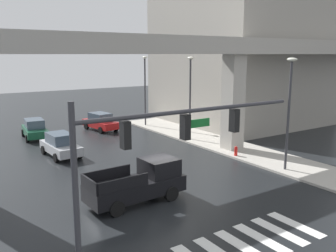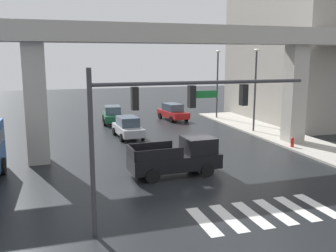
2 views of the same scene
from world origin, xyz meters
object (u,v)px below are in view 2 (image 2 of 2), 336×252
(pickup_truck, at_px, (180,157))
(street_lamp_mid_block, at_px, (255,80))
(sedan_silver, at_px, (128,127))
(sedan_red, at_px, (173,112))
(sedan_dark_green, at_px, (113,115))
(traffic_signal_mast, at_px, (163,111))
(fire_hydrant, at_px, (292,143))
(street_lamp_far_north, at_px, (217,76))

(pickup_truck, relative_size, street_lamp_mid_block, 0.72)
(sedan_silver, xyz_separation_m, sedan_red, (6.24, 7.14, 0.00))
(pickup_truck, relative_size, sedan_dark_green, 1.17)
(sedan_red, relative_size, sedan_dark_green, 1.02)
(street_lamp_mid_block, bearing_deg, sedan_red, 119.08)
(sedan_silver, relative_size, street_lamp_mid_block, 0.61)
(sedan_dark_green, xyz_separation_m, traffic_signal_mast, (-1.85, -23.82, 3.71))
(sedan_red, distance_m, fire_hydrant, 15.24)
(sedan_red, distance_m, traffic_signal_mast, 25.47)
(pickup_truck, distance_m, sedan_red, 18.59)
(sedan_red, distance_m, street_lamp_far_north, 6.03)
(sedan_red, distance_m, street_lamp_mid_block, 10.36)
(sedan_red, height_order, traffic_signal_mast, traffic_signal_mast)
(traffic_signal_mast, height_order, street_lamp_mid_block, street_lamp_mid_block)
(sedan_dark_green, xyz_separation_m, street_lamp_mid_block, (11.06, -8.45, 3.70))
(sedan_dark_green, distance_m, street_lamp_far_north, 11.68)
(sedan_red, height_order, fire_hydrant, sedan_red)
(pickup_truck, xyz_separation_m, street_lamp_far_north, (10.13, 17.04, 3.57))
(sedan_dark_green, distance_m, fire_hydrant, 18.09)
(street_lamp_far_north, bearing_deg, sedan_red, 171.05)
(sedan_dark_green, xyz_separation_m, street_lamp_far_north, (11.06, -0.73, 3.70))
(pickup_truck, height_order, sedan_red, pickup_truck)
(pickup_truck, relative_size, street_lamp_far_north, 0.72)
(traffic_signal_mast, bearing_deg, street_lamp_mid_block, 49.98)
(sedan_silver, bearing_deg, street_lamp_far_north, 30.34)
(traffic_signal_mast, xyz_separation_m, fire_hydrant, (12.50, 9.21, -4.13))
(street_lamp_mid_block, bearing_deg, sedan_silver, 173.15)
(sedan_silver, xyz_separation_m, traffic_signal_mast, (-1.96, -16.68, 3.71))
(pickup_truck, distance_m, fire_hydrant, 10.25)
(pickup_truck, height_order, street_lamp_mid_block, street_lamp_mid_block)
(pickup_truck, distance_m, sedan_dark_green, 17.80)
(street_lamp_mid_block, bearing_deg, street_lamp_far_north, 90.00)
(sedan_silver, distance_m, sedan_red, 9.48)
(sedan_silver, height_order, street_lamp_mid_block, street_lamp_mid_block)
(sedan_dark_green, bearing_deg, sedan_silver, -89.07)
(sedan_red, xyz_separation_m, traffic_signal_mast, (-8.20, -23.83, 3.71))
(traffic_signal_mast, height_order, street_lamp_far_north, street_lamp_far_north)
(pickup_truck, height_order, fire_hydrant, pickup_truck)
(sedan_silver, xyz_separation_m, fire_hydrant, (10.54, -7.47, -0.42))
(traffic_signal_mast, distance_m, fire_hydrant, 16.07)
(sedan_silver, relative_size, street_lamp_far_north, 0.61)
(street_lamp_far_north, height_order, fire_hydrant, street_lamp_far_north)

